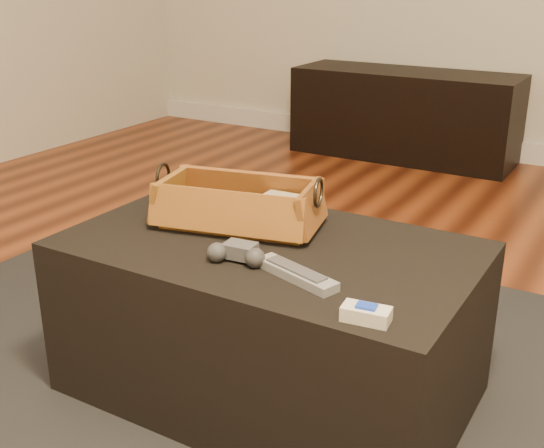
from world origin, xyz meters
The scene contains 11 objects.
floor centered at (0.00, 0.00, -0.01)m, with size 5.00×5.50×0.01m, color brown.
baseboard centered at (0.00, 2.73, 0.06)m, with size 5.00×0.04×0.12m, color white.
media_cabinet centered at (-0.56, 2.51, 0.25)m, with size 1.28×0.45×0.50m, color black.
area_rug centered at (0.00, -0.01, 0.01)m, with size 2.60×2.00×0.01m, color black.
ottoman centered at (0.00, 0.04, 0.22)m, with size 1.00×0.60×0.42m, color black.
tv_remote centered at (-0.15, 0.09, 0.46)m, with size 0.23×0.05×0.02m, color black.
cloth_bundle centered at (-0.03, 0.16, 0.48)m, with size 0.12×0.08×0.06m, color tan.
wicker_basket centered at (-0.13, 0.11, 0.48)m, with size 0.46×0.31×0.15m.
game_controller centered at (-0.01, -0.09, 0.45)m, with size 0.15×0.09×0.05m.
silver_remote centered at (0.15, -0.10, 0.44)m, with size 0.22×0.11×0.03m.
cream_gadget centered at (0.36, -0.20, 0.45)m, with size 0.10×0.06×0.03m.
Camera 1 is at (0.79, -1.28, 1.07)m, focal length 45.00 mm.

